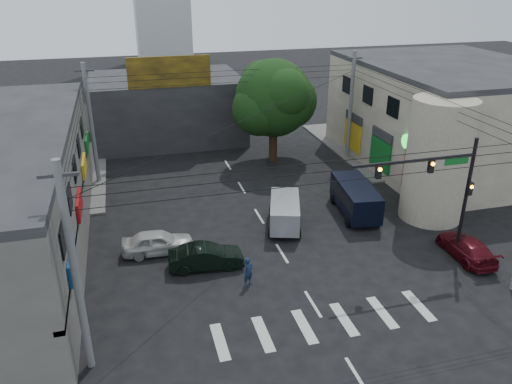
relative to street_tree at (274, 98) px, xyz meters
name	(u,v)px	position (x,y,z in m)	size (l,w,h in m)	color
ground	(293,272)	(-4.00, -17.00, -5.47)	(160.00, 160.00, 0.00)	black
sidewalk_far_left	(0,181)	(-22.00, 1.00, -5.40)	(16.00, 16.00, 0.15)	#514F4C
sidewalk_far_right	(410,143)	(14.00, 1.00, -5.40)	(16.00, 16.00, 0.15)	#514F4C
building_right	(448,117)	(14.00, -4.00, -1.47)	(14.00, 18.00, 8.00)	gray
corner_column	(437,161)	(7.00, -13.00, -1.47)	(4.00, 4.00, 8.00)	gray
building_far	(167,108)	(-8.00, 9.00, -2.47)	(14.00, 10.00, 6.00)	#232326
billboard	(169,72)	(-8.00, 4.10, 1.83)	(7.00, 0.30, 2.60)	olive
street_tree	(274,98)	(0.00, 0.00, 0.00)	(6.40, 6.40, 8.70)	black
traffic_gantry	(442,183)	(3.82, -18.00, -0.64)	(7.10, 0.35, 7.20)	black
utility_pole_near_left	(75,272)	(-14.50, -21.50, -0.87)	(0.32, 0.32, 9.20)	#59595B
utility_pole_far_left	(91,125)	(-14.50, -1.00, -0.87)	(0.32, 0.32, 9.20)	#59595B
utility_pole_far_right	(351,107)	(6.50, -1.00, -0.87)	(0.32, 0.32, 9.20)	#59595B
dark_sedan	(206,257)	(-8.52, -15.32, -4.79)	(4.23, 1.76, 1.36)	black
white_compact	(158,242)	(-10.95, -13.02, -4.77)	(4.19, 1.87, 1.40)	#B7B7B2
maroon_sedan	(466,247)	(6.07, -18.12, -4.85)	(1.98, 4.40, 1.25)	#480A12
silver_minivan	(285,214)	(-2.82, -11.84, -4.55)	(3.03, 4.63, 1.84)	#95969C
navy_van	(355,200)	(2.33, -11.31, -4.41)	(2.69, 5.52, 2.12)	black
traffic_officer	(248,272)	(-6.69, -17.56, -4.66)	(0.70, 0.62, 1.62)	#142046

